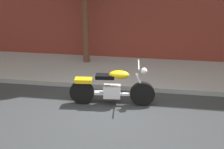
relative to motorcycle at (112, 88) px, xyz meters
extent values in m
plane|color=#303335|center=(0.01, -0.64, -0.47)|extent=(60.00, 60.00, 0.00)
cube|color=#9C9C9C|center=(0.01, 2.18, -0.40)|extent=(23.06, 2.58, 0.14)
cylinder|color=black|center=(0.79, 0.06, -0.14)|extent=(0.66, 0.17, 0.65)
cylinder|color=black|center=(-0.78, -0.07, -0.14)|extent=(0.66, 0.17, 0.65)
cube|color=silver|center=(0.00, 0.00, -0.09)|extent=(0.46, 0.32, 0.32)
cube|color=silver|center=(0.00, 0.00, -0.16)|extent=(1.42, 0.20, 0.06)
ellipsoid|color=yellow|center=(0.18, 0.01, 0.38)|extent=(0.54, 0.30, 0.22)
cube|color=black|center=(-0.18, -0.02, 0.32)|extent=(0.50, 0.28, 0.10)
cube|color=yellow|center=(-0.73, -0.07, 0.20)|extent=(0.46, 0.28, 0.10)
cylinder|color=silver|center=(0.73, 0.06, 0.14)|extent=(0.27, 0.07, 0.58)
cylinder|color=silver|center=(0.67, 0.05, 0.66)|extent=(0.10, 0.70, 0.04)
sphere|color=silver|center=(0.81, 0.06, 0.50)|extent=(0.17, 0.17, 0.17)
cylinder|color=silver|center=(-0.26, 0.13, -0.19)|extent=(0.80, 0.16, 0.09)
cylinder|color=brown|center=(-1.33, 2.81, 1.30)|extent=(0.22, 0.22, 3.53)
camera|label=1|loc=(1.11, -7.32, 3.37)|focal=50.28mm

